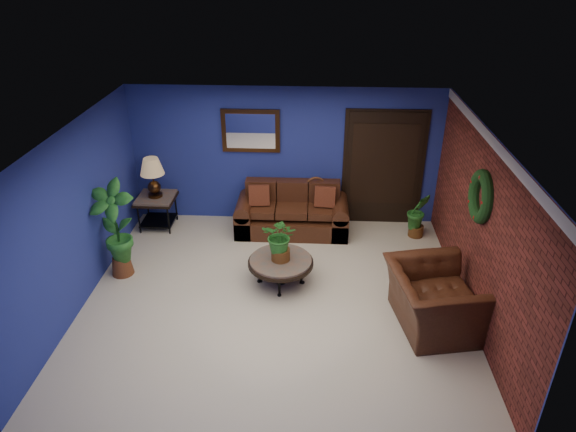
# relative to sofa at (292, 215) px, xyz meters

# --- Properties ---
(floor) EXTENTS (5.50, 5.50, 0.00)m
(floor) POSITION_rel_sofa_xyz_m (-0.15, -2.07, -0.29)
(floor) COLOR beige
(floor) RESTS_ON ground
(wall_back) EXTENTS (5.50, 0.04, 2.50)m
(wall_back) POSITION_rel_sofa_xyz_m (-0.15, 0.43, 0.96)
(wall_back) COLOR navy
(wall_back) RESTS_ON ground
(wall_left) EXTENTS (0.04, 5.00, 2.50)m
(wall_left) POSITION_rel_sofa_xyz_m (-2.90, -2.07, 0.96)
(wall_left) COLOR navy
(wall_left) RESTS_ON ground
(wall_right_brick) EXTENTS (0.04, 5.00, 2.50)m
(wall_right_brick) POSITION_rel_sofa_xyz_m (2.60, -2.07, 0.96)
(wall_right_brick) COLOR maroon
(wall_right_brick) RESTS_ON ground
(ceiling) EXTENTS (5.50, 5.00, 0.02)m
(ceiling) POSITION_rel_sofa_xyz_m (-0.15, -2.07, 2.21)
(ceiling) COLOR silver
(ceiling) RESTS_ON wall_back
(crown_molding) EXTENTS (0.03, 5.00, 0.14)m
(crown_molding) POSITION_rel_sofa_xyz_m (2.57, -2.07, 2.14)
(crown_molding) COLOR white
(crown_molding) RESTS_ON wall_right_brick
(wall_mirror) EXTENTS (1.02, 0.06, 0.77)m
(wall_mirror) POSITION_rel_sofa_xyz_m (-0.75, 0.39, 1.43)
(wall_mirror) COLOR #3F2310
(wall_mirror) RESTS_ON wall_back
(closet_door) EXTENTS (1.44, 0.06, 2.18)m
(closet_door) POSITION_rel_sofa_xyz_m (1.60, 0.40, 0.76)
(closet_door) COLOR black
(closet_door) RESTS_ON wall_back
(wreath) EXTENTS (0.16, 0.72, 0.72)m
(wreath) POSITION_rel_sofa_xyz_m (2.54, -2.02, 1.41)
(wreath) COLOR black
(wreath) RESTS_ON wall_right_brick
(sofa) EXTENTS (1.98, 0.86, 0.89)m
(sofa) POSITION_rel_sofa_xyz_m (0.00, 0.00, 0.00)
(sofa) COLOR #412012
(sofa) RESTS_ON ground
(coffee_table) EXTENTS (0.99, 0.99, 0.42)m
(coffee_table) POSITION_rel_sofa_xyz_m (-0.10, -1.69, 0.07)
(coffee_table) COLOR #534E49
(coffee_table) RESTS_ON ground
(end_table) EXTENTS (0.67, 0.67, 0.61)m
(end_table) POSITION_rel_sofa_xyz_m (-2.45, -0.02, 0.18)
(end_table) COLOR #534E49
(end_table) RESTS_ON ground
(table_lamp) EXTENTS (0.42, 0.42, 0.70)m
(table_lamp) POSITION_rel_sofa_xyz_m (-2.45, -0.02, 0.77)
(table_lamp) COLOR #3F2310
(table_lamp) RESTS_ON end_table
(side_chair) EXTENTS (0.49, 0.49, 0.98)m
(side_chair) POSITION_rel_sofa_xyz_m (0.43, 0.05, 0.26)
(side_chair) COLOR brown
(side_chair) RESTS_ON ground
(armchair) EXTENTS (1.32, 1.45, 0.82)m
(armchair) POSITION_rel_sofa_xyz_m (2.00, -2.54, 0.12)
(armchair) COLOR #412012
(armchair) RESTS_ON ground
(coffee_plant) EXTENTS (0.58, 0.53, 0.69)m
(coffee_plant) POSITION_rel_sofa_xyz_m (-0.10, -1.69, 0.51)
(coffee_plant) COLOR brown
(coffee_plant) RESTS_ON coffee_table
(floor_plant) EXTENTS (0.42, 0.36, 0.84)m
(floor_plant) POSITION_rel_sofa_xyz_m (2.20, -0.12, 0.14)
(floor_plant) COLOR brown
(floor_plant) RESTS_ON ground
(tall_plant) EXTENTS (0.76, 0.57, 1.57)m
(tall_plant) POSITION_rel_sofa_xyz_m (-2.60, -1.56, 0.56)
(tall_plant) COLOR brown
(tall_plant) RESTS_ON ground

